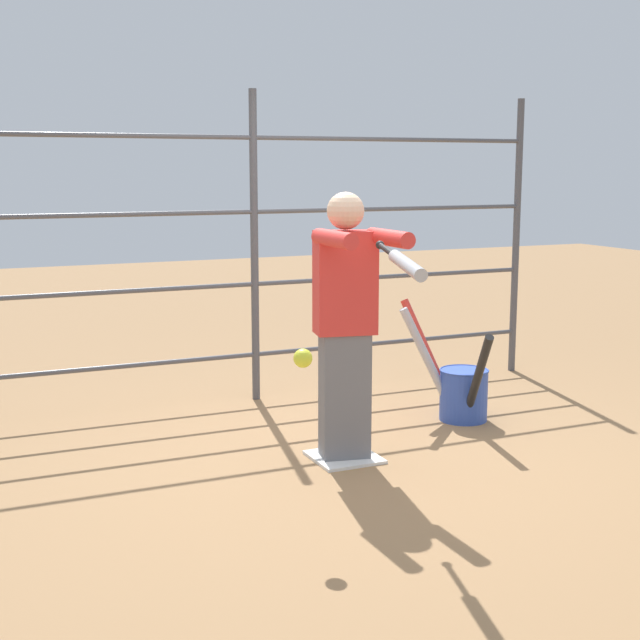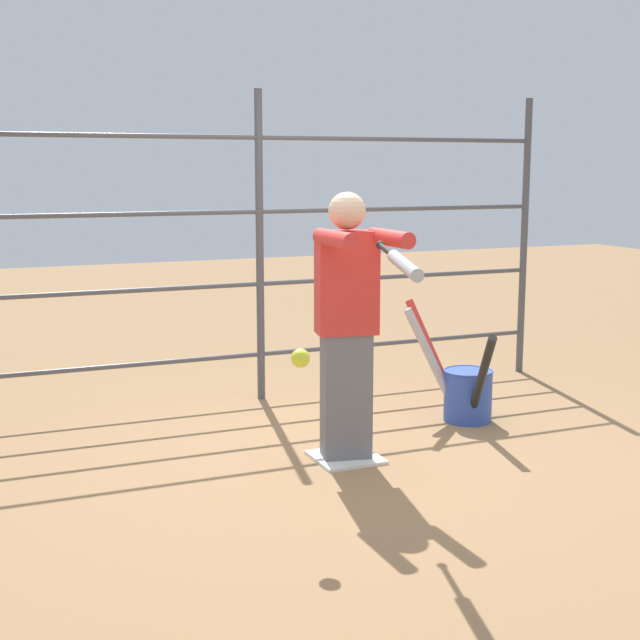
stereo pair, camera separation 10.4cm
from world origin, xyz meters
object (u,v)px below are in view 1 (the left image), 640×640
(bat_bucket, at_px, (460,389))
(batter, at_px, (346,318))
(softball_in_flight, at_px, (303,358))
(baseball_bat_swinging, at_px, (403,262))

(bat_bucket, bearing_deg, batter, 21.99)
(batter, relative_size, bat_bucket, 1.65)
(batter, relative_size, softball_in_flight, 17.21)
(batter, xyz_separation_m, softball_in_flight, (0.63, 0.81, -0.03))
(baseball_bat_swinging, height_order, bat_bucket, baseball_bat_swinging)
(batter, bearing_deg, baseball_bat_swinging, 81.43)
(softball_in_flight, xyz_separation_m, bat_bucket, (-1.76, -1.26, -0.63))
(softball_in_flight, height_order, bat_bucket, softball_in_flight)
(baseball_bat_swinging, distance_m, softball_in_flight, 0.69)
(softball_in_flight, relative_size, bat_bucket, 0.10)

